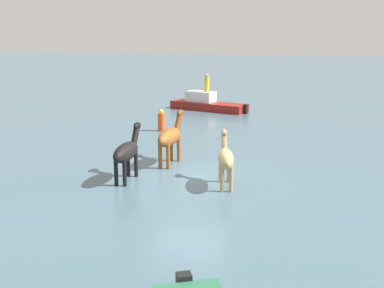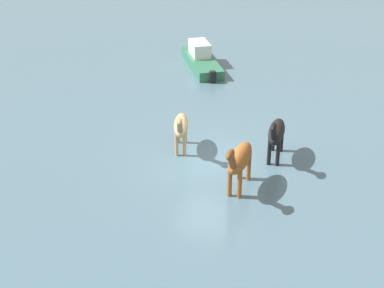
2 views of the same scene
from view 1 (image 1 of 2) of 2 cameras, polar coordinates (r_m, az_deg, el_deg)
The scene contains 7 objects.
ground_plane at distance 16.74m, azimuth -0.17°, elevation -4.21°, with size 205.13×205.13×0.00m, color #476675.
horse_pinto_flank at distance 16.47m, azimuth -7.87°, elevation -0.92°, with size 0.64×2.40×1.86m.
horse_dark_mare at distance 15.75m, azimuth 4.08°, elevation -1.72°, with size 0.97×2.24×1.74m.
horse_lead at distance 18.38m, azimuth -2.62°, elevation 0.87°, with size 0.65×2.55×1.98m.
boat_tender_starboard at distance 31.91m, azimuth 1.86°, elevation 4.71°, with size 5.55×2.95×1.36m.
person_spotter_bow at distance 31.83m, azimuth 1.79°, elevation 7.29°, with size 0.32×0.32×1.19m.
buoy_channel_marker at distance 24.93m, azimuth -3.72°, elevation 2.75°, with size 0.36×0.36×1.14m.
Camera 1 is at (-4.46, 15.35, 4.99)m, focal length 44.29 mm.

